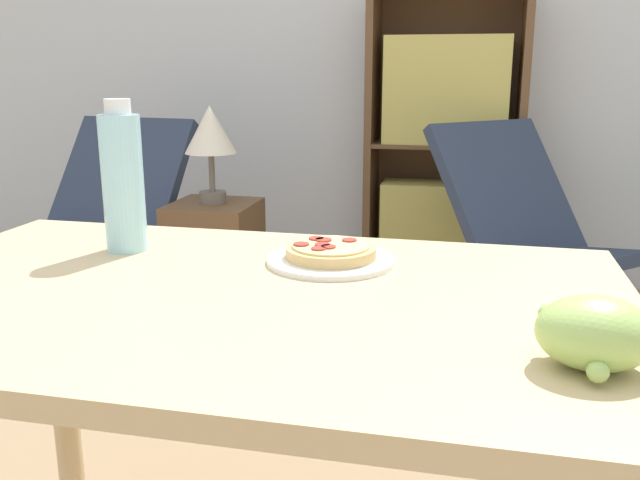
{
  "coord_description": "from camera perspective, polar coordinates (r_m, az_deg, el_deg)",
  "views": [
    {
      "loc": [
        0.48,
        -0.97,
        1.1
      ],
      "look_at": [
        0.23,
        0.1,
        0.82
      ],
      "focal_mm": 38.0,
      "sensor_mm": 36.0,
      "label": 1
    }
  ],
  "objects": [
    {
      "name": "dining_table",
      "position": [
        1.12,
        -6.9,
        -9.41
      ],
      "size": [
        1.24,
        0.77,
        0.76
      ],
      "color": "#D1B27F",
      "rests_on": "ground_plane"
    },
    {
      "name": "drink_bottle",
      "position": [
        1.33,
        -16.27,
        4.81
      ],
      "size": [
        0.08,
        0.08,
        0.29
      ],
      "color": "#A3DBEA",
      "rests_on": "dining_table"
    },
    {
      "name": "table_lamp",
      "position": [
        2.77,
        -9.22,
        8.78
      ],
      "size": [
        0.21,
        0.21,
        0.39
      ],
      "color": "#665B51",
      "rests_on": "side_table"
    },
    {
      "name": "wall_back",
      "position": [
        3.64,
        5.5,
        17.42
      ],
      "size": [
        8.0,
        0.05,
        2.6
      ],
      "color": "silver",
      "rests_on": "ground_plane"
    },
    {
      "name": "lounge_chair_near",
      "position": [
        3.07,
        -18.03,
        -1.76
      ],
      "size": [
        0.68,
        0.83,
        0.88
      ],
      "rotation": [
        0.0,
        0.0,
        -0.13
      ],
      "color": "black",
      "rests_on": "ground_plane"
    },
    {
      "name": "lounge_chair_far",
      "position": [
        2.88,
        17.35,
        -2.76
      ],
      "size": [
        0.9,
        0.96,
        0.88
      ],
      "rotation": [
        0.0,
        0.0,
        0.77
      ],
      "color": "black",
      "rests_on": "ground_plane"
    },
    {
      "name": "bookshelf",
      "position": [
        3.44,
        10.34,
        6.85
      ],
      "size": [
        0.75,
        0.32,
        1.46
      ],
      "color": "brown",
      "rests_on": "ground_plane"
    },
    {
      "name": "pizza_on_plate",
      "position": [
        1.22,
        0.9,
        -1.29
      ],
      "size": [
        0.23,
        0.23,
        0.04
      ],
      "color": "white",
      "rests_on": "dining_table"
    },
    {
      "name": "grape_bunch",
      "position": [
        0.85,
        22.12,
        -7.3
      ],
      "size": [
        0.14,
        0.12,
        0.09
      ],
      "color": "#A8CC66",
      "rests_on": "dining_table"
    },
    {
      "name": "side_table",
      "position": [
        2.88,
        -8.78,
        -2.38
      ],
      "size": [
        0.34,
        0.34,
        0.56
      ],
      "color": "brown",
      "rests_on": "ground_plane"
    }
  ]
}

